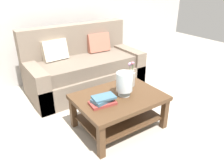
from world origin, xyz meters
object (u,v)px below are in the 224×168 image
couch (84,68)px  coffee_table (119,104)px  glass_hurricane_vase (124,82)px  flower_pitcher (131,77)px  book_stack_main (103,100)px

couch → coffee_table: (-0.18, -1.26, -0.04)m
glass_hurricane_vase → flower_pitcher: 0.29m
coffee_table → book_stack_main: size_ratio=3.36×
coffee_table → glass_hurricane_vase: (0.06, -0.02, 0.30)m
glass_hurricane_vase → flower_pitcher: size_ratio=0.85×
glass_hurricane_vase → couch: bearing=85.0°
flower_pitcher → book_stack_main: bearing=-160.9°
coffee_table → glass_hurricane_vase: bearing=-17.3°
couch → glass_hurricane_vase: bearing=-95.0°
couch → glass_hurricane_vase: 1.31m
couch → book_stack_main: bearing=-108.6°
couch → flower_pitcher: bearing=-83.7°
couch → book_stack_main: couch is taller
couch → book_stack_main: (-0.44, -1.32, 0.13)m
coffee_table → flower_pitcher: size_ratio=3.03×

